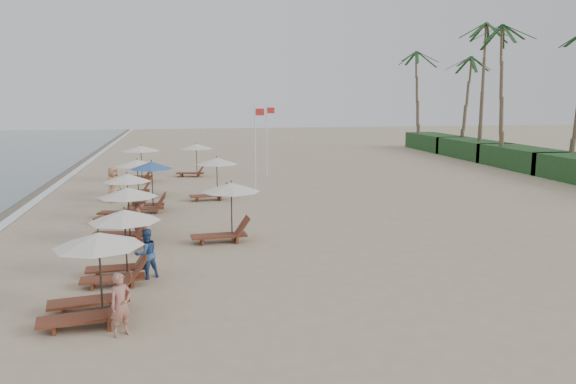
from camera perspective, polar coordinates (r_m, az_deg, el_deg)
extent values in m
plane|color=tan|center=(17.82, 1.37, -8.22)|extent=(160.00, 160.00, 0.00)
cube|color=white|center=(28.16, -26.30, -2.51)|extent=(0.50, 140.00, 0.02)
cube|color=#193D1C|center=(46.53, 22.63, 3.19)|extent=(3.20, 8.00, 1.60)
cube|color=#193D1C|center=(52.91, 18.18, 4.16)|extent=(3.20, 8.00, 1.60)
cube|color=#193D1C|center=(59.55, 14.69, 4.89)|extent=(3.20, 8.00, 1.60)
cylinder|color=brown|center=(43.56, 26.89, 7.91)|extent=(0.36, 0.36, 9.80)
cylinder|color=brown|center=(46.81, 21.25, 8.84)|extent=(0.36, 0.36, 10.60)
cylinder|color=brown|center=(51.74, 19.06, 9.43)|extent=(0.36, 0.36, 11.40)
cylinder|color=brown|center=(56.74, 17.16, 8.30)|extent=(0.36, 0.36, 9.00)
cylinder|color=brown|center=(60.63, 13.34, 8.91)|extent=(0.36, 0.36, 9.80)
cylinder|color=black|center=(14.79, -18.41, -8.19)|extent=(0.05, 0.05, 2.13)
cone|color=white|center=(14.53, -18.62, -4.57)|extent=(2.19, 2.19, 0.35)
cylinder|color=black|center=(17.55, -16.06, -5.32)|extent=(0.05, 0.05, 2.10)
cone|color=white|center=(17.33, -16.21, -2.29)|extent=(2.12, 2.12, 0.35)
cylinder|color=black|center=(21.69, -15.77, -2.48)|extent=(0.05, 0.05, 2.08)
cone|color=white|center=(21.52, -15.89, -0.02)|extent=(2.17, 2.17, 0.35)
cylinder|color=black|center=(25.81, -15.87, -0.62)|extent=(0.05, 0.05, 2.04)
cone|color=white|center=(25.67, -15.97, 1.40)|extent=(2.06, 2.06, 0.35)
cylinder|color=black|center=(27.75, -13.55, 0.48)|extent=(0.05, 0.05, 2.32)
cone|color=#345B9A|center=(27.61, -13.64, 2.65)|extent=(2.06, 2.06, 0.35)
cylinder|color=black|center=(31.81, -14.94, 1.27)|extent=(0.05, 0.05, 1.99)
cone|color=white|center=(31.69, -15.01, 2.87)|extent=(2.39, 2.39, 0.35)
cylinder|color=black|center=(37.39, -14.60, 2.72)|extent=(0.05, 0.05, 2.27)
cone|color=white|center=(37.28, -14.67, 4.29)|extent=(2.43, 2.43, 0.35)
cylinder|color=black|center=(21.74, -5.72, -2.04)|extent=(0.05, 0.05, 2.15)
cone|color=white|center=(21.56, -5.77, 0.50)|extent=(2.24, 2.24, 0.35)
cylinder|color=black|center=(30.43, -7.19, 1.31)|extent=(0.05, 0.05, 2.15)
cone|color=white|center=(30.30, -7.22, 3.13)|extent=(2.24, 2.24, 0.35)
cylinder|color=black|center=(39.46, -9.23, 3.18)|extent=(0.05, 0.05, 2.15)
cone|color=white|center=(39.37, -9.26, 4.59)|extent=(2.24, 2.24, 0.35)
imported|color=#A76A5A|center=(13.74, -16.55, -10.86)|extent=(0.65, 0.61, 1.50)
imported|color=#2D5288|center=(17.67, -14.16, -6.06)|extent=(0.94, 0.89, 1.54)
imported|color=#8B5547|center=(21.73, -14.82, -2.67)|extent=(1.14, 1.40, 1.89)
imported|color=tan|center=(30.73, -17.27, 0.73)|extent=(1.00, 1.07, 1.83)
cylinder|color=silver|center=(33.39, -3.35, 4.52)|extent=(0.08, 0.08, 4.95)
cube|color=red|center=(33.30, -2.90, 8.09)|extent=(0.55, 0.02, 0.40)
cylinder|color=silver|center=(38.55, -2.18, 5.20)|extent=(0.08, 0.08, 4.90)
cube|color=red|center=(38.49, -1.78, 8.25)|extent=(0.55, 0.02, 0.40)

